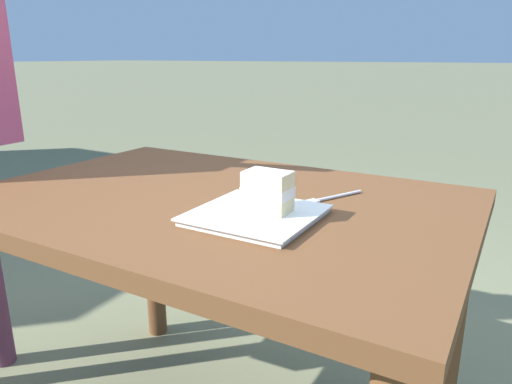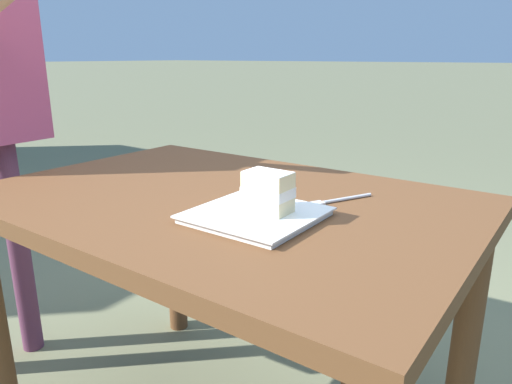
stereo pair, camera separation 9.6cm
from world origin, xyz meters
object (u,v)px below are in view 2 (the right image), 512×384
cake_slice (268,192)px  dessert_fork (338,200)px  dessert_plate (256,215)px  patio_table (222,240)px

cake_slice → dessert_fork: bearing=-109.0°
dessert_plate → dessert_fork: size_ratio=1.55×
dessert_fork → cake_slice: bearing=71.0°
patio_table → dessert_plate: 0.23m
patio_table → cake_slice: 0.27m
cake_slice → dessert_fork: cake_slice is taller
dessert_plate → cake_slice: bearing=-138.2°
patio_table → dessert_plate: size_ratio=4.77×
patio_table → dessert_fork: dessert_fork is taller
patio_table → dessert_fork: 0.30m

